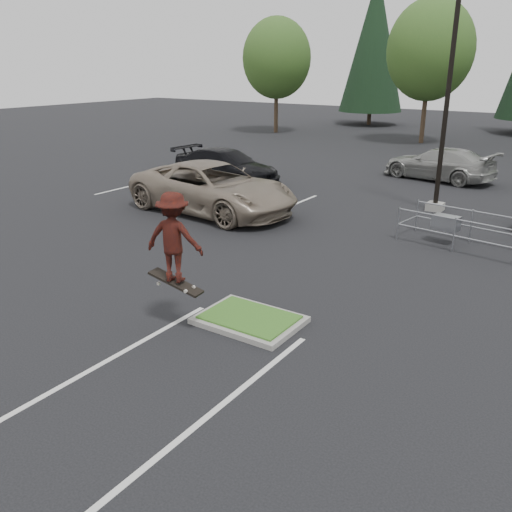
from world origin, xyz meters
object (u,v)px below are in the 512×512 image
Objects in this scene: car_l_tan at (213,188)px; car_far_silver at (440,164)px; decid_b at (430,53)px; car_l_black at (226,166)px; cart_corral at (450,223)px; skateboarder at (173,238)px; conif_a at (374,43)px; decid_a at (277,61)px; light_pole at (449,88)px.

car_l_tan is 12.25m from car_far_silver.
car_l_black is at bearing -99.71° from decid_b.
cart_corral is at bearing -77.81° from car_l_tan.
skateboarder is at bearing -141.35° from car_l_tan.
conif_a reaches higher than cart_corral.
car_l_black is (-11.34, 3.44, 0.13)m from cart_corral.
conif_a reaches higher than skateboarder.
car_l_tan is (-8.58, -1.06, 0.27)m from cart_corral.
car_far_silver is (8.16, 6.50, -0.03)m from car_l_black.
car_far_silver is (16.90, -12.03, -4.80)m from decid_a.
light_pole is 1.49× the size of car_l_tan.
decid_a is 2.27× the size of cart_corral.
light_pole reaches higher than decid_a.
light_pole is 19.70m from decid_b.
light_pole is 1.14× the size of decid_a.
decid_b reaches higher than car_l_tan.
car_l_tan is at bearing -63.45° from decid_a.
cart_corral is 0.71× the size of car_l_black.
decid_b reaches higher than car_l_black.
conif_a is at bearing 117.38° from light_pole.
car_l_tan is 1.26× the size of car_far_silver.
car_l_black is at bearing 171.70° from cart_corral.
conif_a reaches higher than light_pole.
car_l_black is (8.74, -18.53, -4.78)m from decid_a.
skateboarder is (4.81, -31.53, -4.03)m from decid_b.
decid_a is 10.85m from conif_a.
decid_b is 20.01m from car_l_black.
decid_b is at bearing -49.83° from conif_a.
light_pole is at bearing -70.65° from decid_b.
conif_a reaches higher than car_l_black.
cart_corral is at bearing -70.21° from decid_b.
skateboarder reaches higher than car_l_black.
decid_a reaches higher than car_l_tan.
cart_corral is 0.58× the size of car_l_tan.
conif_a is 36.33m from cart_corral.
light_pole is 13.35m from skateboarder.
car_l_tan is at bearing -15.61° from car_far_silver.
skateboarder is 19.04m from car_far_silver.
decid_b is at bearing 3.93° from car_l_tan.
conif_a reaches higher than car_l_tan.
decid_a is at bearing -114.94° from car_far_silver.
conif_a is at bearing 17.93° from car_l_tan.
cart_corral is 1.84× the size of skateboarder.
cart_corral is (16.08, -31.94, -6.43)m from conif_a.
light_pole is at bearing 120.39° from cart_corral.
decid_b is 2.46× the size of cart_corral.
light_pole is 7.27m from car_far_silver.
car_far_silver is (4.90, -12.53, -5.26)m from decid_b.
conif_a is 6.09× the size of skateboarder.
car_l_black is at bearing -80.57° from conif_a.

